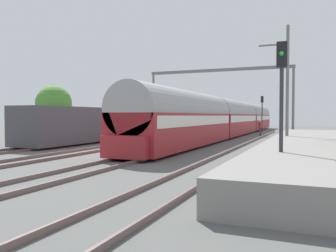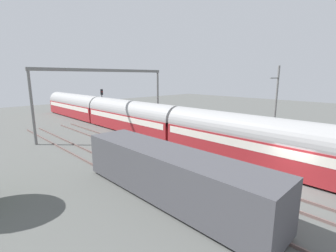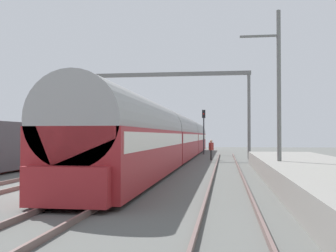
% 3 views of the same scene
% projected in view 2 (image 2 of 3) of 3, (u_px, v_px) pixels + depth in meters
% --- Properties ---
extents(ground, '(120.00, 120.00, 0.00)m').
position_uv_depth(ground, '(286.00, 185.00, 15.67)').
color(ground, '#585956').
extents(track_far_west, '(1.52, 60.00, 0.16)m').
position_uv_depth(track_far_west, '(232.00, 228.00, 11.17)').
color(track_far_west, brown).
rests_on(track_far_west, ground).
extents(track_west, '(1.52, 60.00, 0.16)m').
position_uv_depth(track_west, '(272.00, 196.00, 14.16)').
color(track_west, brown).
rests_on(track_west, ground).
extents(track_east, '(1.52, 60.00, 0.16)m').
position_uv_depth(track_east, '(297.00, 175.00, 17.15)').
color(track_east, brown).
rests_on(track_east, ground).
extents(track_far_east, '(1.52, 60.00, 0.16)m').
position_uv_depth(track_far_east, '(315.00, 160.00, 20.15)').
color(track_far_east, brown).
rests_on(track_far_east, ground).
extents(platform, '(4.40, 28.00, 0.90)m').
position_uv_depth(platform, '(304.00, 143.00, 24.09)').
color(platform, gray).
rests_on(platform, ground).
extents(passenger_train, '(2.93, 49.20, 3.82)m').
position_uv_depth(passenger_train, '(130.00, 116.00, 30.76)').
color(passenger_train, maroon).
rests_on(passenger_train, ground).
extents(freight_car, '(2.80, 13.00, 2.70)m').
position_uv_depth(freight_car, '(169.00, 174.00, 13.81)').
color(freight_car, '#47474C').
rests_on(freight_car, ground).
extents(person_crossing, '(0.42, 0.47, 1.73)m').
position_uv_depth(person_crossing, '(149.00, 120.00, 33.05)').
color(person_crossing, '#393939').
rests_on(person_crossing, ground).
extents(railway_signal_far, '(0.36, 0.30, 4.94)m').
position_uv_depth(railway_signal_far, '(102.00, 100.00, 39.10)').
color(railway_signal_far, '#2D2D33').
rests_on(railway_signal_far, ground).
extents(catenary_gantry, '(17.49, 0.28, 7.86)m').
position_uv_depth(catenary_gantry, '(106.00, 85.00, 29.73)').
color(catenary_gantry, slate).
rests_on(catenary_gantry, ground).
extents(catenary_pole_east_mid, '(1.90, 0.20, 8.00)m').
position_uv_depth(catenary_pole_east_mid, '(276.00, 105.00, 24.14)').
color(catenary_pole_east_mid, slate).
rests_on(catenary_pole_east_mid, ground).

